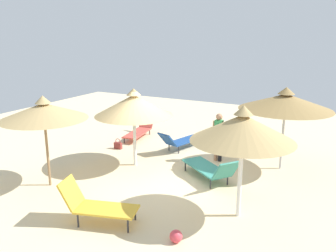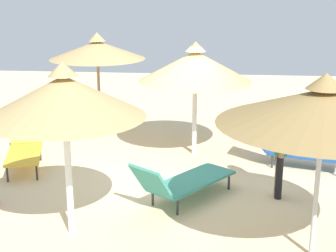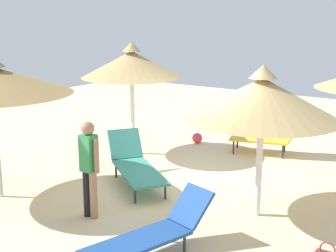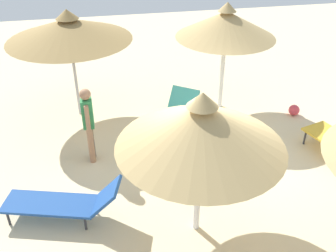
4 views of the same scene
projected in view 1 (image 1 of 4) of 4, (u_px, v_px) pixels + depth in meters
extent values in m
cube|color=beige|center=(162.00, 177.00, 11.08)|extent=(24.00, 24.00, 0.10)
cylinder|color=#B2B2B7|center=(283.00, 134.00, 11.36)|extent=(0.07, 0.07, 2.35)
cone|color=#997A47|center=(286.00, 102.00, 11.10)|extent=(2.91, 2.91, 0.50)
cone|color=#997A47|center=(287.00, 91.00, 11.01)|extent=(0.52, 0.52, 0.22)
cylinder|color=white|center=(135.00, 135.00, 11.70)|extent=(0.11, 0.11, 2.13)
cone|color=tan|center=(134.00, 105.00, 11.45)|extent=(2.56, 2.56, 0.68)
cone|color=tan|center=(134.00, 92.00, 11.34)|extent=(0.46, 0.46, 0.22)
cylinder|color=white|center=(240.00, 174.00, 8.38)|extent=(0.10, 0.10, 2.20)
cone|color=tan|center=(243.00, 128.00, 8.09)|extent=(2.43, 2.43, 0.63)
cone|color=tan|center=(244.00, 110.00, 7.99)|extent=(0.44, 0.44, 0.22)
cylinder|color=olive|center=(47.00, 147.00, 10.09)|extent=(0.07, 0.07, 2.34)
cone|color=tan|center=(44.00, 111.00, 9.83)|extent=(2.42, 2.42, 0.45)
cone|color=tan|center=(43.00, 99.00, 9.74)|extent=(0.44, 0.44, 0.22)
cube|color=#1E478C|center=(186.00, 140.00, 13.65)|extent=(1.71, 1.00, 0.05)
cylinder|color=#2D2D33|center=(192.00, 139.00, 14.33)|extent=(0.04, 0.04, 0.28)
cylinder|color=#2D2D33|center=(201.00, 142.00, 14.01)|extent=(0.04, 0.04, 0.28)
cylinder|color=#2D2D33|center=(169.00, 147.00, 13.39)|extent=(0.04, 0.04, 0.28)
cylinder|color=#2D2D33|center=(179.00, 150.00, 13.06)|extent=(0.04, 0.04, 0.28)
cube|color=#1E478C|center=(167.00, 139.00, 12.87)|extent=(0.61, 0.68, 0.51)
cube|color=#CC4C3F|center=(137.00, 133.00, 14.87)|extent=(1.80, 0.85, 0.05)
cylinder|color=#2D2D33|center=(136.00, 142.00, 14.15)|extent=(0.04, 0.04, 0.22)
cylinder|color=#2D2D33|center=(124.00, 140.00, 14.32)|extent=(0.04, 0.04, 0.22)
cylinder|color=#2D2D33|center=(150.00, 132.00, 15.48)|extent=(0.04, 0.04, 0.22)
cylinder|color=#2D2D33|center=(139.00, 131.00, 15.65)|extent=(0.04, 0.04, 0.22)
cube|color=#CC4C3F|center=(147.00, 120.00, 15.78)|extent=(0.56, 0.67, 0.61)
cube|color=gold|center=(107.00, 209.00, 8.21)|extent=(1.05, 1.55, 0.05)
cylinder|color=#2D2D33|center=(135.00, 213.00, 8.42)|extent=(0.04, 0.04, 0.34)
cylinder|color=#2D2D33|center=(128.00, 226.00, 7.88)|extent=(0.04, 0.04, 0.34)
cylinder|color=#2D2D33|center=(88.00, 209.00, 8.64)|extent=(0.04, 0.04, 0.34)
cylinder|color=#2D2D33|center=(78.00, 220.00, 8.10)|extent=(0.04, 0.04, 0.34)
cube|color=gold|center=(71.00, 193.00, 8.29)|extent=(0.75, 0.53, 0.65)
cube|color=teal|center=(206.00, 167.00, 10.85)|extent=(1.63, 1.85, 0.05)
cylinder|color=#2D2D33|center=(185.00, 166.00, 11.43)|extent=(0.04, 0.04, 0.30)
cylinder|color=#2D2D33|center=(201.00, 163.00, 11.67)|extent=(0.04, 0.04, 0.30)
cylinder|color=#2D2D33|center=(210.00, 184.00, 10.12)|extent=(0.04, 0.04, 0.30)
cylinder|color=#2D2D33|center=(227.00, 180.00, 10.37)|extent=(0.04, 0.04, 0.30)
cube|color=teal|center=(226.00, 170.00, 9.83)|extent=(0.81, 0.76, 0.59)
cylinder|color=black|center=(220.00, 150.00, 12.22)|extent=(0.13, 0.13, 0.83)
cylinder|color=#A57554|center=(216.00, 149.00, 12.30)|extent=(0.13, 0.13, 0.83)
cube|color=#338C4C|center=(219.00, 129.00, 12.07)|extent=(0.23, 0.26, 0.62)
sphere|color=#A57554|center=(219.00, 117.00, 11.97)|extent=(0.23, 0.23, 0.23)
cylinder|color=#A57554|center=(224.00, 130.00, 12.00)|extent=(0.09, 0.09, 0.57)
cylinder|color=#A57554|center=(214.00, 129.00, 12.16)|extent=(0.09, 0.09, 0.57)
cube|color=maroon|center=(118.00, 146.00, 13.61)|extent=(0.13, 0.31, 0.25)
torus|color=maroon|center=(118.00, 141.00, 13.56)|extent=(0.02, 0.22, 0.22)
sphere|color=#D83F4C|center=(176.00, 236.00, 7.53)|extent=(0.28, 0.28, 0.28)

